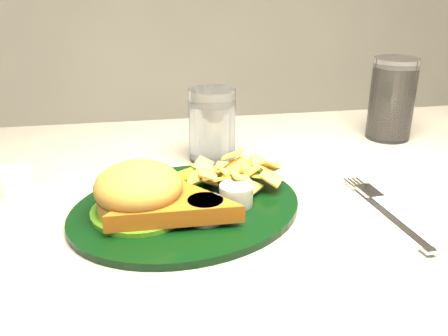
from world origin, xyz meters
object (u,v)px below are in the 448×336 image
Objects in this scene: cola_glass at (392,99)px; fork_napkin at (392,219)px; dinner_plate at (186,187)px; water_glass at (212,125)px.

cola_glass is 0.80× the size of fork_napkin.
cola_glass is at bearing 5.82° from dinner_plate.
cola_glass reaches higher than water_glass.
dinner_plate is at bearing -108.72° from water_glass.
dinner_plate is 0.25m from fork_napkin.
water_glass is (0.06, 0.17, 0.02)m from dinner_plate.
water_glass reaches higher than fork_napkin.
dinner_plate is 0.44m from cola_glass.
cola_glass is at bearing 58.95° from fork_napkin.
dinner_plate reaches higher than fork_napkin.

